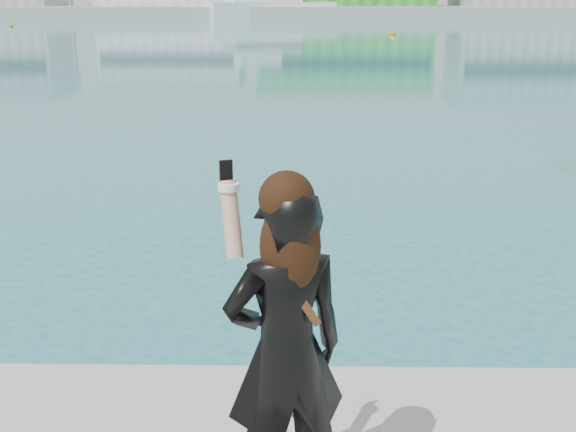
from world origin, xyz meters
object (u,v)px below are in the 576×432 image
object	(u,v)px
motor_yacht	(267,2)
woman	(285,343)
buoy_far	(11,27)
buoy_near	(393,35)

from	to	relation	value
motor_yacht	woman	bearing A→B (deg)	-109.77
buoy_far	woman	size ratio (longest dim) A/B	0.29
buoy_far	woman	bearing A→B (deg)	-67.93
woman	motor_yacht	bearing A→B (deg)	-106.77
buoy_near	woman	bearing A→B (deg)	-97.42
motor_yacht	buoy_near	world-z (taller)	motor_yacht
motor_yacht	buoy_far	world-z (taller)	motor_yacht
buoy_near	buoy_far	distance (m)	46.70
buoy_far	motor_yacht	bearing A→B (deg)	45.87
woman	buoy_far	bearing A→B (deg)	-87.32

